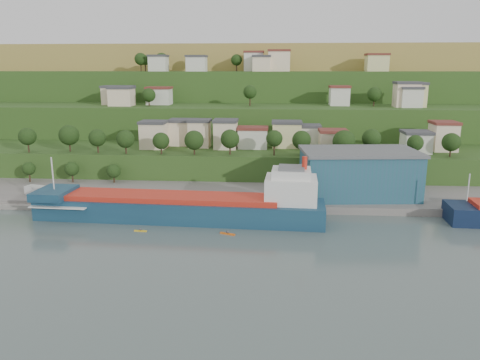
# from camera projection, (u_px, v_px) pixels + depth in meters

# --- Properties ---
(ground) EXTENTS (500.00, 500.00, 0.00)m
(ground) POSITION_uv_depth(u_px,v_px,m) (213.00, 232.00, 106.84)
(ground) COLOR #455452
(ground) RESTS_ON ground
(quay) EXTENTS (220.00, 26.00, 4.00)m
(quay) POSITION_uv_depth(u_px,v_px,m) (296.00, 200.00, 132.55)
(quay) COLOR slate
(quay) RESTS_ON ground
(pebble_beach) EXTENTS (40.00, 18.00, 2.40)m
(pebble_beach) POSITION_uv_depth(u_px,v_px,m) (31.00, 200.00, 132.14)
(pebble_beach) COLOR slate
(pebble_beach) RESTS_ON ground
(hillside) EXTENTS (360.00, 210.77, 96.00)m
(hillside) POSITION_uv_depth(u_px,v_px,m) (251.00, 133.00, 270.42)
(hillside) COLOR #284719
(hillside) RESTS_ON ground
(cargo_ship_near) EXTENTS (71.38, 14.42, 18.23)m
(cargo_ship_near) POSITION_uv_depth(u_px,v_px,m) (188.00, 208.00, 114.97)
(cargo_ship_near) COLOR #132F4A
(cargo_ship_near) RESTS_ON ground
(warehouse) EXTENTS (32.65, 21.82, 12.80)m
(warehouse) POSITION_uv_depth(u_px,v_px,m) (358.00, 173.00, 128.45)
(warehouse) COLOR #215463
(warehouse) RESTS_ON quay
(caravan) EXTENTS (7.34, 4.53, 3.19)m
(caravan) POSITION_uv_depth(u_px,v_px,m) (38.00, 192.00, 130.66)
(caravan) COLOR silver
(caravan) RESTS_ON pebble_beach
(dinghy) EXTENTS (3.89, 1.58, 0.77)m
(dinghy) POSITION_uv_depth(u_px,v_px,m) (74.00, 200.00, 126.88)
(dinghy) COLOR silver
(dinghy) RESTS_ON pebble_beach
(kayak_orange) EXTENTS (3.59, 1.90, 0.90)m
(kayak_orange) POSITION_uv_depth(u_px,v_px,m) (228.00, 233.00, 105.24)
(kayak_orange) COLOR orange
(kayak_orange) RESTS_ON ground
(kayak_yellow) EXTENTS (2.93, 0.68, 0.73)m
(kayak_yellow) POSITION_uv_depth(u_px,v_px,m) (140.00, 230.00, 107.16)
(kayak_yellow) COLOR yellow
(kayak_yellow) RESTS_ON ground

